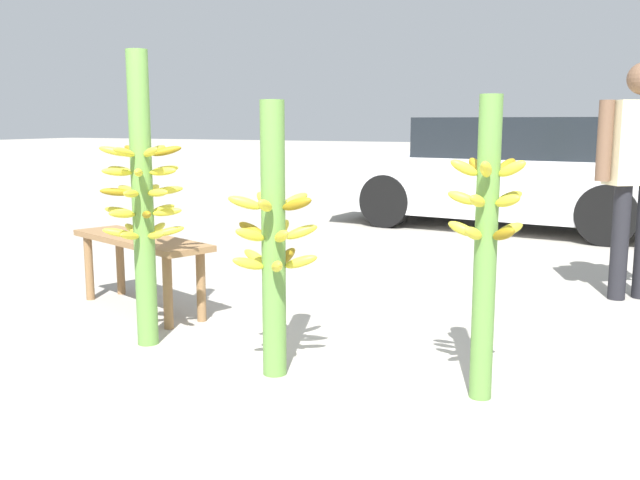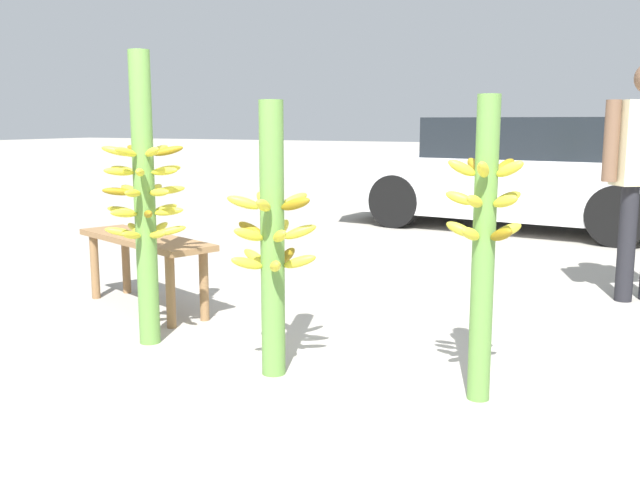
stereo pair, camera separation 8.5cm
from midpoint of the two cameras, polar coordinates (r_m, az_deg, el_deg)
The scene contains 7 objects.
ground_plane at distance 3.62m, azimuth -4.58°, elevation -11.41°, with size 80.00×80.00×0.00m, color #9E998E.
banana_stalk_left at distance 4.18m, azimuth -14.59°, elevation 3.23°, with size 0.47×0.47×1.68m.
banana_stalk_center at distance 3.57m, azimuth -4.43°, elevation 0.10°, with size 0.46×0.46×1.39m.
banana_stalk_right at distance 3.32m, azimuth 12.42°, elevation 0.16°, with size 0.37×0.37×1.41m.
vendor_person at distance 5.57m, azimuth 23.68°, elevation 5.85°, with size 0.58×0.47×1.70m.
market_bench at distance 5.02m, azimuth -14.62°, elevation -0.80°, with size 1.31×0.77×0.51m.
parked_car at distance 8.98m, azimuth 14.87°, elevation 5.10°, with size 4.28×2.12×1.33m.
Camera 1 is at (1.64, -2.95, 1.29)m, focal length 40.00 mm.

